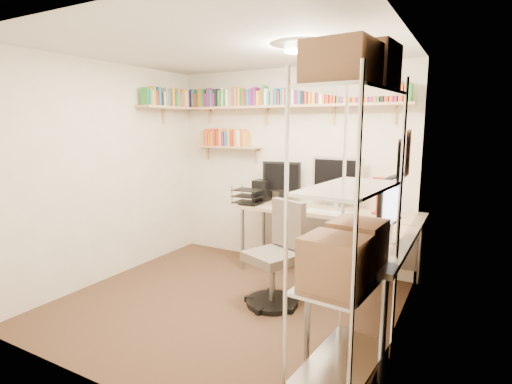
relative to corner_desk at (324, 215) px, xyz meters
The scene contains 6 objects.
ground 1.43m from the corner_desk, 126.79° to the right, with size 3.20×3.20×0.00m, color #3F291B.
room_shell 1.38m from the corner_desk, 126.65° to the right, with size 3.24×3.04×2.52m.
wall_shelves 1.69m from the corner_desk, 162.10° to the left, with size 3.12×1.09×0.80m.
corner_desk is the anchor object (origin of this frame).
office_chair 0.81m from the corner_desk, 110.43° to the right, with size 0.60×0.61×1.05m.
wire_rack 1.87m from the corner_desk, 65.99° to the right, with size 0.53×0.95×2.31m.
Camera 1 is at (2.12, -3.19, 1.79)m, focal length 28.00 mm.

